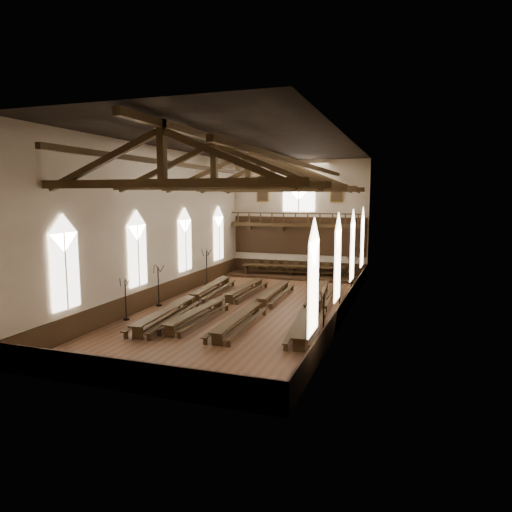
# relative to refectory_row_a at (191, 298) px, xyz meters

# --- Properties ---
(ground) EXTENTS (26.00, 26.00, 0.00)m
(ground) POSITION_rel_refectory_row_a_xyz_m (3.53, 0.87, -0.54)
(ground) COLOR brown
(ground) RESTS_ON ground
(room_walls) EXTENTS (26.00, 26.00, 26.00)m
(room_walls) POSITION_rel_refectory_row_a_xyz_m (3.53, 0.87, 5.92)
(room_walls) COLOR #C4AF94
(room_walls) RESTS_ON ground
(wainscot_band) EXTENTS (12.00, 26.00, 1.20)m
(wainscot_band) POSITION_rel_refectory_row_a_xyz_m (3.53, 0.87, 0.06)
(wainscot_band) COLOR #311E0E
(wainscot_band) RESTS_ON ground
(side_windows) EXTENTS (11.85, 19.80, 4.50)m
(side_windows) POSITION_rel_refectory_row_a_xyz_m (3.53, 0.87, 3.20)
(side_windows) COLOR white
(side_windows) RESTS_ON room_walls
(end_window) EXTENTS (2.80, 0.12, 3.80)m
(end_window) POSITION_rel_refectory_row_a_xyz_m (3.53, 13.77, 6.68)
(end_window) COLOR white
(end_window) RESTS_ON room_walls
(minstrels_gallery) EXTENTS (11.80, 1.24, 3.70)m
(minstrels_gallery) POSITION_rel_refectory_row_a_xyz_m (3.53, 13.53, 3.36)
(minstrels_gallery) COLOR #3C2813
(minstrels_gallery) RESTS_ON room_walls
(portraits) EXTENTS (7.75, 0.09, 1.45)m
(portraits) POSITION_rel_refectory_row_a_xyz_m (3.53, 13.77, 6.56)
(portraits) COLOR brown
(portraits) RESTS_ON room_walls
(roof_trusses) EXTENTS (11.70, 25.70, 2.80)m
(roof_trusses) POSITION_rel_refectory_row_a_xyz_m (3.53, 0.87, 7.67)
(roof_trusses) COLOR #3C2813
(roof_trusses) RESTS_ON room_walls
(refectory_row_a) EXTENTS (2.07, 14.42, 0.74)m
(refectory_row_a) POSITION_rel_refectory_row_a_xyz_m (0.00, 0.00, 0.00)
(refectory_row_a) COLOR #3C2813
(refectory_row_a) RESTS_ON ground
(refectory_row_b) EXTENTS (1.49, 13.76, 0.68)m
(refectory_row_b) POSITION_rel_refectory_row_a_xyz_m (1.97, 0.59, -0.05)
(refectory_row_b) COLOR #3C2813
(refectory_row_b) RESTS_ON ground
(refectory_row_c) EXTENTS (1.60, 13.90, 0.69)m
(refectory_row_c) POSITION_rel_refectory_row_a_xyz_m (4.39, 0.19, -0.04)
(refectory_row_c) COLOR #3C2813
(refectory_row_c) RESTS_ON ground
(refectory_row_d) EXTENTS (2.13, 14.22, 0.72)m
(refectory_row_d) POSITION_rel_refectory_row_a_xyz_m (7.68, 0.69, -0.02)
(refectory_row_d) COLOR #3C2813
(refectory_row_d) RESTS_ON ground
(dais) EXTENTS (11.40, 2.94, 0.20)m
(dais) POSITION_rel_refectory_row_a_xyz_m (3.44, 12.27, -0.44)
(dais) COLOR #311E0E
(dais) RESTS_ON ground
(high_table) EXTENTS (8.79, 1.93, 0.82)m
(high_table) POSITION_rel_refectory_row_a_xyz_m (3.44, 12.27, 0.35)
(high_table) COLOR #3C2813
(high_table) RESTS_ON dais
(high_chairs) EXTENTS (7.73, 0.54, 1.10)m
(high_chairs) POSITION_rel_refectory_row_a_xyz_m (3.44, 13.12, 0.26)
(high_chairs) COLOR #3C2813
(high_chairs) RESTS_ON dais
(candelabrum_left_near) EXTENTS (0.70, 0.72, 2.41)m
(candelabrum_left_near) POSITION_rel_refectory_row_a_xyz_m (-2.02, -4.00, 0.19)
(candelabrum_left_near) COLOR black
(candelabrum_left_near) RESTS_ON ground
(candelabrum_left_mid) EXTENTS (0.72, 0.81, 2.64)m
(candelabrum_left_mid) POSITION_rel_refectory_row_a_xyz_m (-2.02, -0.50, 0.26)
(candelabrum_left_mid) COLOR black
(candelabrum_left_mid) RESTS_ON ground
(candelabrum_left_far) EXTENTS (0.86, 0.81, 2.85)m
(candelabrum_left_far) POSITION_rel_refectory_row_a_xyz_m (-2.02, 6.65, 0.32)
(candelabrum_left_far) COLOR black
(candelabrum_left_far) RESTS_ON ground
(candelabrum_right_near) EXTENTS (0.69, 0.72, 2.39)m
(candelabrum_right_near) POSITION_rel_refectory_row_a_xyz_m (9.08, -3.86, 0.18)
(candelabrum_right_near) COLOR black
(candelabrum_right_near) RESTS_ON ground
(candelabrum_right_mid) EXTENTS (0.80, 0.83, 2.75)m
(candelabrum_right_mid) POSITION_rel_refectory_row_a_xyz_m (9.08, 1.35, 0.29)
(candelabrum_right_mid) COLOR black
(candelabrum_right_mid) RESTS_ON ground
(candelabrum_right_far) EXTENTS (0.77, 0.87, 2.82)m
(candelabrum_right_far) POSITION_rel_refectory_row_a_xyz_m (9.08, 6.63, 0.32)
(candelabrum_right_far) COLOR black
(candelabrum_right_far) RESTS_ON ground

